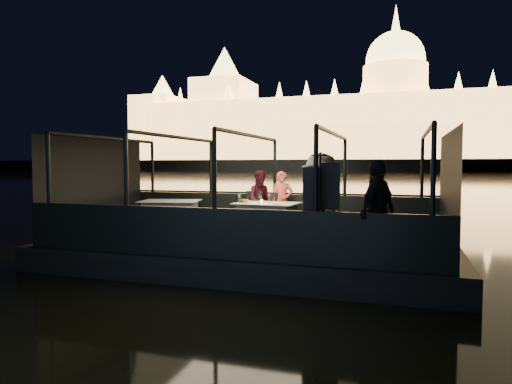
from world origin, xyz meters
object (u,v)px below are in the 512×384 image
(passenger_stripe, at_px, (321,210))
(passenger_dark, at_px, (377,214))
(chair_port_left, at_px, (252,213))
(wine_bottle, at_px, (240,197))
(coat_stand, at_px, (320,210))
(person_man_maroon, at_px, (261,201))
(dining_table_central, at_px, (267,219))
(person_woman_coral, at_px, (282,201))
(chair_port_right, at_px, (274,214))
(dining_table_aft, at_px, (170,215))

(passenger_stripe, distance_m, passenger_dark, 1.07)
(chair_port_left, bearing_deg, wine_bottle, -82.70)
(chair_port_left, distance_m, coat_stand, 3.94)
(coat_stand, height_order, passenger_dark, coat_stand)
(person_man_maroon, height_order, wine_bottle, person_man_maroon)
(dining_table_central, height_order, person_man_maroon, person_man_maroon)
(person_woman_coral, relative_size, wine_bottle, 5.32)
(chair_port_right, relative_size, wine_bottle, 3.39)
(dining_table_central, height_order, wine_bottle, wine_bottle)
(chair_port_left, bearing_deg, person_man_maroon, 62.77)
(dining_table_aft, height_order, person_man_maroon, person_man_maroon)
(chair_port_left, bearing_deg, coat_stand, -42.96)
(dining_table_aft, relative_size, passenger_dark, 0.82)
(chair_port_right, distance_m, wine_bottle, 1.06)
(dining_table_central, relative_size, chair_port_right, 1.51)
(dining_table_central, bearing_deg, dining_table_aft, -178.82)
(person_man_maroon, bearing_deg, passenger_dark, -65.76)
(chair_port_left, height_order, coat_stand, coat_stand)
(dining_table_aft, distance_m, chair_port_left, 2.07)
(coat_stand, distance_m, wine_bottle, 3.38)
(dining_table_central, bearing_deg, passenger_stripe, -53.21)
(dining_table_aft, xyz_separation_m, chair_port_right, (2.60, 0.50, 0.06))
(dining_table_aft, distance_m, person_woman_coral, 2.86)
(dining_table_aft, bearing_deg, chair_port_left, 15.12)
(chair_port_right, xyz_separation_m, passenger_stripe, (1.60, -2.67, 0.40))
(dining_table_central, height_order, person_woman_coral, person_woman_coral)
(dining_table_aft, distance_m, passenger_stripe, 4.75)
(dining_table_central, relative_size, wine_bottle, 5.13)
(chair_port_right, bearing_deg, dining_table_aft, 167.55)
(dining_table_central, bearing_deg, chair_port_left, 138.31)
(person_woman_coral, height_order, wine_bottle, person_woman_coral)
(chair_port_left, xyz_separation_m, chair_port_right, (0.60, -0.04, 0.00))
(wine_bottle, bearing_deg, person_man_maroon, 76.03)
(wine_bottle, bearing_deg, passenger_stripe, -41.13)
(chair_port_right, height_order, wine_bottle, wine_bottle)
(dining_table_central, distance_m, coat_stand, 3.24)
(chair_port_left, height_order, passenger_stripe, passenger_stripe)
(dining_table_aft, xyz_separation_m, passenger_dark, (5.21, -2.52, 0.47))
(coat_stand, height_order, person_woman_coral, coat_stand)
(dining_table_central, height_order, chair_port_left, chair_port_left)
(wine_bottle, bearing_deg, passenger_dark, -35.41)
(coat_stand, bearing_deg, passenger_dark, 7.48)
(dining_table_aft, bearing_deg, passenger_dark, -25.78)
(coat_stand, relative_size, person_woman_coral, 1.25)
(dining_table_aft, relative_size, person_woman_coral, 0.96)
(wine_bottle, bearing_deg, dining_table_central, 22.23)
(passenger_dark, bearing_deg, chair_port_right, -114.69)
(chair_port_left, bearing_deg, dining_table_aft, -153.40)
(coat_stand, xyz_separation_m, wine_bottle, (-2.33, 2.45, 0.02))
(chair_port_left, bearing_deg, person_woman_coral, 29.14)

